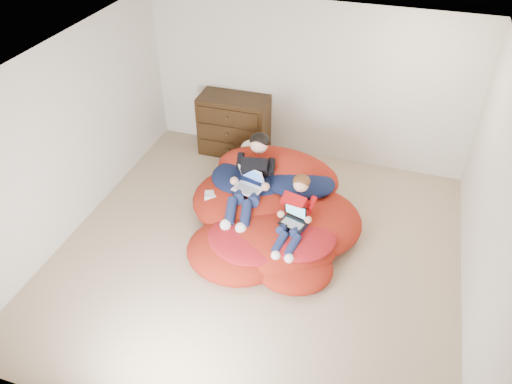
# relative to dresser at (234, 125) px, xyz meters

# --- Properties ---
(room_shell) EXTENTS (5.10, 5.10, 2.77)m
(room_shell) POSITION_rel_dresser_xyz_m (1.11, -2.21, -0.27)
(room_shell) COLOR tan
(room_shell) RESTS_ON ground
(dresser) EXTENTS (1.11, 0.62, 0.99)m
(dresser) POSITION_rel_dresser_xyz_m (0.00, 0.00, 0.00)
(dresser) COLOR black
(dresser) RESTS_ON ground
(beanbag_pile) EXTENTS (2.38, 2.38, 0.88)m
(beanbag_pile) POSITION_rel_dresser_xyz_m (1.13, -1.68, -0.24)
(beanbag_pile) COLOR #A82212
(beanbag_pile) RESTS_ON ground
(cream_pillow) EXTENTS (0.46, 0.29, 0.29)m
(cream_pillow) POSITION_rel_dresser_xyz_m (0.62, -0.78, 0.13)
(cream_pillow) COLOR beige
(cream_pillow) RESTS_ON beanbag_pile
(older_boy) EXTENTS (0.44, 1.29, 0.79)m
(older_boy) POSITION_rel_dresser_xyz_m (0.80, -1.52, 0.21)
(older_boy) COLOR black
(older_boy) RESTS_ON beanbag_pile
(younger_boy) EXTENTS (0.36, 1.00, 0.66)m
(younger_boy) POSITION_rel_dresser_xyz_m (1.52, -1.96, 0.12)
(younger_boy) COLOR #B50F13
(younger_boy) RESTS_ON beanbag_pile
(laptop_white) EXTENTS (0.41, 0.44, 0.25)m
(laptop_white) POSITION_rel_dresser_xyz_m (0.80, -1.62, 0.15)
(laptop_white) COLOR silver
(laptop_white) RESTS_ON older_boy
(laptop_black) EXTENTS (0.36, 0.33, 0.23)m
(laptop_black) POSITION_rel_dresser_xyz_m (1.52, -2.03, 0.07)
(laptop_black) COLOR black
(laptop_black) RESTS_ON younger_boy
(power_adapter) EXTENTS (0.20, 0.20, 0.06)m
(power_adapter) POSITION_rel_dresser_xyz_m (0.30, -1.76, -0.07)
(power_adapter) COLOR silver
(power_adapter) RESTS_ON beanbag_pile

